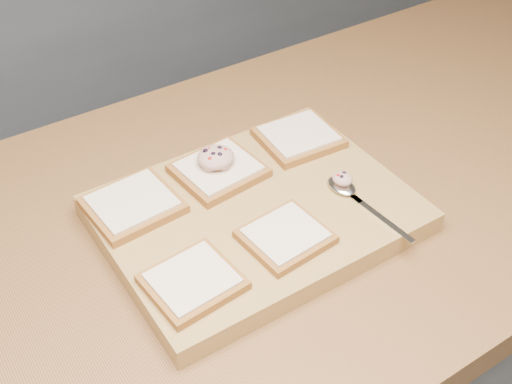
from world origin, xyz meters
TOP-DOWN VIEW (x-y plane):
  - island_counter at (0.00, 0.00)m, footprint 2.00×0.80m
  - back_counter at (0.00, 1.43)m, footprint 3.60×0.62m
  - cutting_board at (-0.15, -0.04)m, footprint 0.46×0.35m
  - bread_far_left at (-0.31, 0.06)m, footprint 0.14×0.13m
  - bread_far_center at (-0.16, 0.06)m, footprint 0.14×0.13m
  - bread_far_right at (-0.00, 0.06)m, footprint 0.14×0.13m
  - bread_near_left at (-0.31, -0.12)m, footprint 0.13×0.12m
  - bread_near_center at (-0.16, -0.12)m, footprint 0.12×0.11m
  - tuna_salad_dollop at (-0.17, 0.06)m, footprint 0.06×0.06m
  - spoon at (-0.02, -0.09)m, footprint 0.04×0.18m
  - spoon_salad at (-0.02, -0.08)m, footprint 0.03×0.03m

SIDE VIEW (x-z plane):
  - island_counter at x=0.00m, z-range 0.00..0.90m
  - back_counter at x=0.00m, z-range 0.00..0.94m
  - cutting_board at x=-0.15m, z-range 0.90..0.94m
  - spoon at x=-0.02m, z-range 0.94..0.95m
  - bread_near_center at x=-0.16m, z-range 0.94..0.95m
  - bread_near_left at x=-0.31m, z-range 0.94..0.95m
  - bread_far_right at x=0.00m, z-range 0.94..0.95m
  - bread_far_center at x=-0.16m, z-range 0.94..0.95m
  - bread_far_left at x=-0.31m, z-range 0.94..0.95m
  - spoon_salad at x=-0.02m, z-range 0.95..0.97m
  - tuna_salad_dollop at x=-0.17m, z-range 0.95..0.98m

